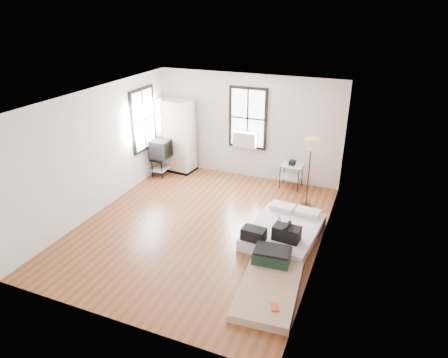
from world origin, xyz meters
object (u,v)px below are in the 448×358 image
at_px(tv_stand, 161,150).
at_px(floor_lamp, 311,149).
at_px(mattress_main, 283,231).
at_px(wardrobe, 176,136).
at_px(mattress_bare, 270,279).
at_px(side_table, 292,169).

bearing_deg(tv_stand, floor_lamp, -6.23).
height_order(mattress_main, wardrobe, wardrobe).
bearing_deg(mattress_main, mattress_bare, -79.12).
bearing_deg(floor_lamp, mattress_main, -95.71).
distance_m(mattress_bare, floor_lamp, 3.39).
relative_size(wardrobe, floor_lamp, 1.21).
relative_size(floor_lamp, tv_stand, 1.66).
relative_size(wardrobe, tv_stand, 2.00).
bearing_deg(side_table, mattress_main, -79.97).
bearing_deg(tv_stand, side_table, 7.56).
bearing_deg(mattress_main, tv_stand, 158.65).
height_order(floor_lamp, tv_stand, floor_lamp).
relative_size(mattress_main, side_table, 2.58).
bearing_deg(tv_stand, wardrobe, 64.25).
bearing_deg(wardrobe, mattress_bare, -39.25).
height_order(side_table, tv_stand, tv_stand).
distance_m(wardrobe, tv_stand, 0.59).
bearing_deg(floor_lamp, tv_stand, 174.88).
bearing_deg(mattress_bare, wardrobe, 130.04).
bearing_deg(floor_lamp, side_table, 123.16).
bearing_deg(floor_lamp, mattress_bare, -89.71).
xyz_separation_m(wardrobe, floor_lamp, (3.90, -0.84, 0.43)).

